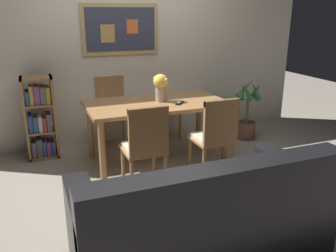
# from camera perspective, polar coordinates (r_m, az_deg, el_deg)

# --- Properties ---
(ground_plane) EXTENTS (12.00, 12.00, 0.00)m
(ground_plane) POSITION_cam_1_polar(r_m,az_deg,el_deg) (3.93, -0.50, -8.06)
(ground_plane) COLOR gray
(wall_back_with_painting) EXTENTS (5.20, 0.14, 2.60)m
(wall_back_with_painting) POSITION_cam_1_polar(r_m,az_deg,el_deg) (4.86, -6.49, 12.89)
(wall_back_with_painting) COLOR beige
(wall_back_with_painting) RESTS_ON ground_plane
(dining_table) EXTENTS (1.62, 0.87, 0.72)m
(dining_table) POSITION_cam_1_polar(r_m,az_deg,el_deg) (4.14, -1.86, 2.69)
(dining_table) COLOR #9E7042
(dining_table) RESTS_ON ground_plane
(dining_chair_far_right) EXTENTS (0.40, 0.41, 0.91)m
(dining_chair_far_right) POSITION_cam_1_polar(r_m,az_deg,el_deg) (5.00, -0.96, 4.25)
(dining_chair_far_right) COLOR #9E7042
(dining_chair_far_right) RESTS_ON ground_plane
(dining_chair_near_right) EXTENTS (0.40, 0.41, 0.91)m
(dining_chair_near_right) POSITION_cam_1_polar(r_m,az_deg,el_deg) (3.66, 7.71, -1.13)
(dining_chair_near_right) COLOR #9E7042
(dining_chair_near_right) RESTS_ON ground_plane
(dining_chair_far_left) EXTENTS (0.40, 0.41, 0.91)m
(dining_chair_far_left) POSITION_cam_1_polar(r_m,az_deg,el_deg) (4.77, -9.04, 3.35)
(dining_chair_far_left) COLOR #9E7042
(dining_chair_far_left) RESTS_ON ground_plane
(dining_chair_near_left) EXTENTS (0.40, 0.41, 0.91)m
(dining_chair_near_left) POSITION_cam_1_polar(r_m,az_deg,el_deg) (3.37, -3.63, -2.72)
(dining_chair_near_left) COLOR #9E7042
(dining_chair_near_left) RESTS_ON ground_plane
(leather_couch) EXTENTS (1.80, 0.84, 0.84)m
(leather_couch) POSITION_cam_1_polar(r_m,az_deg,el_deg) (2.61, 5.63, -14.92)
(leather_couch) COLOR black
(leather_couch) RESTS_ON ground_plane
(bookshelf) EXTENTS (0.36, 0.28, 1.01)m
(bookshelf) POSITION_cam_1_polar(r_m,az_deg,el_deg) (4.54, -19.94, 0.99)
(bookshelf) COLOR #9E7042
(bookshelf) RESTS_ON ground_plane
(potted_ivy) EXTENTS (0.36, 0.36, 0.55)m
(potted_ivy) POSITION_cam_1_polar(r_m,az_deg,el_deg) (5.25, 9.60, 1.90)
(potted_ivy) COLOR #B2ADA3
(potted_ivy) RESTS_ON ground_plane
(potted_palm) EXTENTS (0.34, 0.38, 0.85)m
(potted_palm) POSITION_cam_1_polar(r_m,az_deg,el_deg) (5.08, 12.65, 1.48)
(potted_palm) COLOR brown
(potted_palm) RESTS_ON ground_plane
(flower_vase) EXTENTS (0.18, 0.19, 0.32)m
(flower_vase) POSITION_cam_1_polar(r_m,az_deg,el_deg) (4.11, -1.17, 6.57)
(flower_vase) COLOR tan
(flower_vase) RESTS_ON dining_table
(tv_remote) EXTENTS (0.14, 0.14, 0.02)m
(tv_remote) POSITION_cam_1_polar(r_m,az_deg,el_deg) (4.04, 1.89, 3.77)
(tv_remote) COLOR black
(tv_remote) RESTS_ON dining_table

